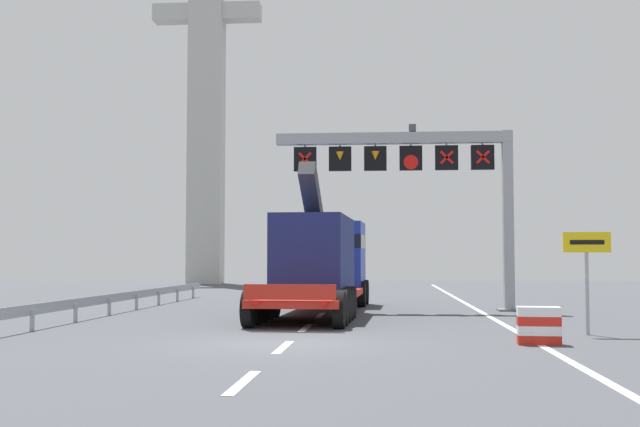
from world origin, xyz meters
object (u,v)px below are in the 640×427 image
object	(u,v)px
heavy_haul_truck_red	(323,260)
exit_sign_yellow	(587,258)
crash_barrier_striped	(539,326)
bridge_pylon_distant	(207,60)
overhead_lane_gantry	(424,168)

from	to	relation	value
heavy_haul_truck_red	exit_sign_yellow	distance (m)	11.75
crash_barrier_striped	bridge_pylon_distant	world-z (taller)	bridge_pylon_distant
heavy_haul_truck_red	exit_sign_yellow	xyz separation A→B (m)	(7.84, -8.76, 0.07)
heavy_haul_truck_red	exit_sign_yellow	bearing A→B (deg)	-48.16
overhead_lane_gantry	bridge_pylon_distant	size ratio (longest dim) A/B	0.27
overhead_lane_gantry	heavy_haul_truck_red	size ratio (longest dim) A/B	0.68
overhead_lane_gantry	bridge_pylon_distant	world-z (taller)	bridge_pylon_distant
overhead_lane_gantry	bridge_pylon_distant	xyz separation A→B (m)	(-16.31, 32.39, 12.92)
heavy_haul_truck_red	bridge_pylon_distant	xyz separation A→B (m)	(-12.35, 33.43, 16.61)
overhead_lane_gantry	exit_sign_yellow	bearing A→B (deg)	-68.41
bridge_pylon_distant	crash_barrier_striped	bearing A→B (deg)	-67.59
exit_sign_yellow	crash_barrier_striped	distance (m)	3.44
heavy_haul_truck_red	exit_sign_yellow	size ratio (longest dim) A/B	5.11
bridge_pylon_distant	exit_sign_yellow	bearing A→B (deg)	-64.43
overhead_lane_gantry	exit_sign_yellow	distance (m)	11.15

